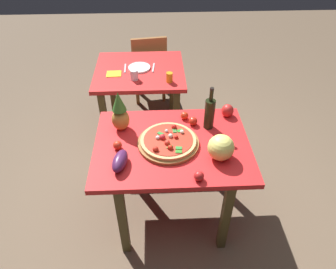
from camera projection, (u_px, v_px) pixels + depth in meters
name	position (u px, v px, depth m)	size (l,w,h in m)	color
ground_plane	(171.00, 208.00, 2.71)	(10.00, 10.00, 0.00)	brown
display_table	(172.00, 154.00, 2.30)	(1.11, 0.83, 0.75)	brown
background_table	(140.00, 80.00, 3.16)	(0.88, 0.80, 0.75)	brown
dining_chair	(149.00, 64.00, 3.74)	(0.45, 0.45, 0.85)	brown
pizza_board	(168.00, 143.00, 2.22)	(0.44, 0.44, 0.03)	brown
pizza	(168.00, 140.00, 2.20)	(0.40, 0.40, 0.06)	#E2A566
wine_bottle	(209.00, 113.00, 2.30)	(0.08, 0.08, 0.34)	black
pineapple_left	(120.00, 113.00, 2.28)	(0.13, 0.13, 0.32)	#C08037
melon	(221.00, 148.00, 2.07)	(0.18, 0.18, 0.18)	#EDE26E
bell_pepper	(228.00, 111.00, 2.46)	(0.10, 0.10, 0.11)	red
eggplant	(120.00, 161.00, 2.04)	(0.20, 0.09, 0.09)	#4C1F4B
tomato_at_corner	(118.00, 145.00, 2.17)	(0.06, 0.06, 0.06)	red
tomato_near_board	(185.00, 116.00, 2.44)	(0.06, 0.06, 0.06)	red
tomato_by_bottle	(199.00, 176.00, 1.95)	(0.07, 0.07, 0.07)	red
tomato_beside_pepper	(193.00, 121.00, 2.38)	(0.07, 0.07, 0.07)	red
drinking_glass_juice	(169.00, 77.00, 2.87)	(0.06, 0.06, 0.09)	orange
drinking_glass_water	(134.00, 75.00, 2.90)	(0.07, 0.07, 0.10)	silver
dinner_plate	(139.00, 68.00, 3.10)	(0.22, 0.22, 0.02)	white
fork_utensil	(125.00, 68.00, 3.09)	(0.02, 0.18, 0.01)	silver
knife_utensil	(153.00, 68.00, 3.10)	(0.02, 0.18, 0.01)	silver
napkin_folded	(114.00, 74.00, 3.01)	(0.14, 0.12, 0.01)	yellow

